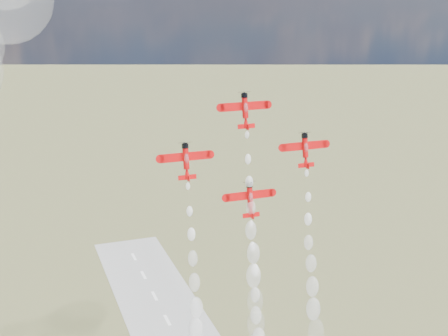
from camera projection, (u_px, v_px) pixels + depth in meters
name	position (u px, v px, depth m)	size (l,w,h in m)	color
plane_lead	(245.00, 110.00, 147.98)	(12.12, 4.02, 8.59)	red
plane_left	(186.00, 160.00, 144.22)	(12.12, 4.02, 8.59)	red
plane_right	(305.00, 149.00, 154.16)	(12.12, 4.02, 8.59)	red
plane_slot	(250.00, 199.00, 150.40)	(12.12, 4.02, 8.59)	red
smoke_trail_lead	(257.00, 321.00, 153.87)	(5.96, 13.64, 60.68)	white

